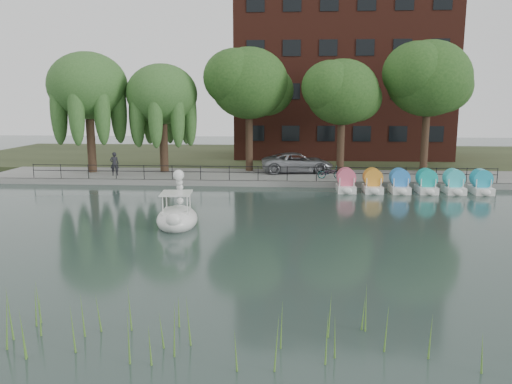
# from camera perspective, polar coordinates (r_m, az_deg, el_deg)

# --- Properties ---
(ground_plane) EXTENTS (120.00, 120.00, 0.00)m
(ground_plane) POSITION_cam_1_polar(r_m,az_deg,el_deg) (21.57, -2.07, -5.32)
(ground_plane) COLOR #3A4E49
(promenade) EXTENTS (40.00, 6.00, 0.40)m
(promenade) POSITION_cam_1_polar(r_m,az_deg,el_deg) (37.14, 0.51, 1.72)
(promenade) COLOR gray
(promenade) RESTS_ON ground_plane
(kerb) EXTENTS (40.00, 0.25, 0.40)m
(kerb) POSITION_cam_1_polar(r_m,az_deg,el_deg) (34.23, 0.22, 0.96)
(kerb) COLOR gray
(kerb) RESTS_ON ground_plane
(land_strip) EXTENTS (60.00, 22.00, 0.36)m
(land_strip) POSITION_cam_1_polar(r_m,az_deg,el_deg) (51.00, 1.47, 4.10)
(land_strip) COLOR #47512D
(land_strip) RESTS_ON ground_plane
(railing) EXTENTS (32.00, 0.05, 1.00)m
(railing) POSITION_cam_1_polar(r_m,az_deg,el_deg) (34.29, 0.24, 2.57)
(railing) COLOR black
(railing) RESTS_ON promenade
(apartment_building) EXTENTS (20.00, 10.07, 18.00)m
(apartment_building) POSITION_cam_1_polar(r_m,az_deg,el_deg) (50.95, 9.66, 14.29)
(apartment_building) COLOR #4C1E16
(apartment_building) RESTS_ON land_strip
(willow_left) EXTENTS (5.88, 5.88, 9.01)m
(willow_left) POSITION_cam_1_polar(r_m,az_deg,el_deg) (40.14, -18.68, 11.39)
(willow_left) COLOR #473323
(willow_left) RESTS_ON promenade
(willow_mid) EXTENTS (5.32, 5.32, 8.15)m
(willow_mid) POSITION_cam_1_polar(r_m,az_deg,el_deg) (38.87, -10.69, 10.88)
(willow_mid) COLOR #473323
(willow_mid) RESTS_ON promenade
(broadleaf_center) EXTENTS (6.00, 6.00, 9.25)m
(broadleaf_center) POSITION_cam_1_polar(r_m,az_deg,el_deg) (38.78, -0.80, 12.26)
(broadleaf_center) COLOR #473323
(broadleaf_center) RESTS_ON promenade
(broadleaf_right) EXTENTS (5.40, 5.40, 8.32)m
(broadleaf_right) POSITION_cam_1_polar(r_m,az_deg,el_deg) (38.32, 9.83, 11.12)
(broadleaf_right) COLOR #473323
(broadleaf_right) RESTS_ON promenade
(broadleaf_far) EXTENTS (6.30, 6.30, 9.71)m
(broadleaf_far) POSITION_cam_1_polar(r_m,az_deg,el_deg) (40.49, 19.13, 12.10)
(broadleaf_far) COLOR #473323
(broadleaf_far) RESTS_ON promenade
(minivan) EXTENTS (3.67, 6.53, 1.73)m
(minivan) POSITION_cam_1_polar(r_m,az_deg,el_deg) (38.14, 4.74, 3.53)
(minivan) COLOR gray
(minivan) RESTS_ON promenade
(bicycle) EXTENTS (0.64, 1.73, 1.00)m
(bicycle) POSITION_cam_1_polar(r_m,az_deg,el_deg) (35.46, 8.43, 2.33)
(bicycle) COLOR gray
(bicycle) RESTS_ON promenade
(pedestrian) EXTENTS (0.84, 0.72, 1.98)m
(pedestrian) POSITION_cam_1_polar(r_m,az_deg,el_deg) (37.91, -15.88, 3.31)
(pedestrian) COLOR black
(pedestrian) RESTS_ON promenade
(swan_boat) EXTENTS (2.20, 3.20, 2.56)m
(swan_boat) POSITION_cam_1_polar(r_m,az_deg,el_deg) (23.82, -8.99, -2.54)
(swan_boat) COLOR white
(swan_boat) RESTS_ON ground_plane
(pedal_boat_row) EXTENTS (9.65, 1.70, 1.40)m
(pedal_boat_row) POSITION_cam_1_polar(r_m,az_deg,el_deg) (33.50, 17.50, 0.97)
(pedal_boat_row) COLOR white
(pedal_boat_row) RESTS_ON ground_plane
(reed_bank) EXTENTS (24.00, 2.40, 1.20)m
(reed_bank) POSITION_cam_1_polar(r_m,az_deg,el_deg) (12.33, 2.70, -14.89)
(reed_bank) COLOR #669938
(reed_bank) RESTS_ON ground_plane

